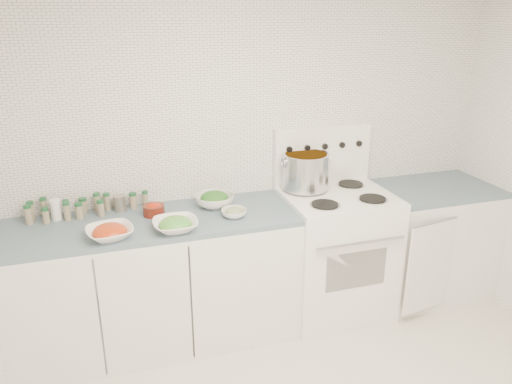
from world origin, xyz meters
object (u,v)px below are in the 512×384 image
at_px(stove, 334,249).
at_px(bowl_tomato, 110,232).
at_px(bowl_snowpea, 175,224).
at_px(stock_pot, 306,170).

distance_m(stove, bowl_tomato, 1.64).
bearing_deg(stove, bowl_snowpea, -170.60).
distance_m(stock_pot, bowl_tomato, 1.44).
bearing_deg(bowl_tomato, bowl_snowpea, -1.27).
distance_m(bowl_tomato, bowl_snowpea, 0.38).
bearing_deg(stock_pot, stove, -41.33).
height_order(stock_pot, bowl_tomato, stock_pot).
height_order(stove, bowl_snowpea, stove).
relative_size(stock_pot, bowl_tomato, 1.14).
xyz_separation_m(stove, bowl_tomato, (-1.57, -0.19, 0.44)).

